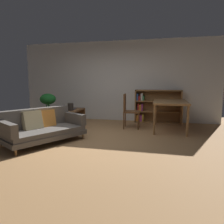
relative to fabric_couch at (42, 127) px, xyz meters
The scene contains 10 objects.
ground_plane 1.15m from the fabric_couch, 17.13° to the left, with size 8.16×8.16×0.00m, color #A87A4C.
back_wall_panel 3.36m from the fabric_couch, 70.79° to the left, with size 6.80×0.10×2.70m, color silver.
fabric_couch is the anchor object (origin of this frame).
media_console 1.55m from the fabric_couch, 89.55° to the left, with size 0.48×1.08×0.52m.
open_laptop 1.69m from the fabric_couch, 92.98° to the left, with size 0.43×0.36×0.11m.
desk_speaker 1.41m from the fabric_couch, 86.91° to the left, with size 0.16×0.16×0.21m.
potted_floor_plant 1.92m from the fabric_couch, 115.74° to the left, with size 0.48×0.50×0.98m.
dining_table 3.41m from the fabric_couch, 33.48° to the left, with size 0.90×1.43×0.81m.
dining_chair_near 2.48m from the fabric_couch, 47.12° to the left, with size 0.46×0.43×0.99m.
bookshelf 3.73m from the fabric_couch, 50.06° to the left, with size 1.48×0.29×1.08m.
Camera 1 is at (1.49, -4.33, 1.33)m, focal length 32.97 mm.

